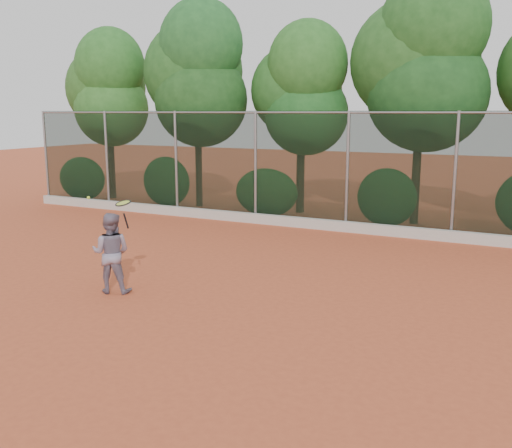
% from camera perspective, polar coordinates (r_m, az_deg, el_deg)
% --- Properties ---
extents(ground, '(80.00, 80.00, 0.00)m').
position_cam_1_polar(ground, '(10.93, -2.35, -7.36)').
color(ground, '#BF502D').
rests_on(ground, ground).
extents(concrete_curb, '(24.00, 0.20, 0.30)m').
position_cam_1_polar(concrete_curb, '(16.99, 8.77, -0.24)').
color(concrete_curb, '#BCB7AE').
rests_on(concrete_curb, ground).
extents(tennis_player, '(0.93, 0.83, 1.57)m').
position_cam_1_polar(tennis_player, '(11.40, -14.29, -2.81)').
color(tennis_player, gray).
rests_on(tennis_player, ground).
extents(chainlink_fence, '(24.09, 0.09, 3.50)m').
position_cam_1_polar(chainlink_fence, '(16.92, 9.13, 5.55)').
color(chainlink_fence, black).
rests_on(chainlink_fence, ground).
extents(foliage_backdrop, '(23.70, 3.63, 7.55)m').
position_cam_1_polar(foliage_backdrop, '(18.91, 9.60, 13.83)').
color(foliage_backdrop, '#3B2216').
rests_on(foliage_backdrop, ground).
extents(tennis_racket, '(0.38, 0.38, 0.55)m').
position_cam_1_polar(tennis_racket, '(10.98, -13.12, 1.84)').
color(tennis_racket, black).
rests_on(tennis_racket, ground).
extents(tennis_ball_in_flight, '(0.06, 0.06, 0.06)m').
position_cam_1_polar(tennis_ball_in_flight, '(11.87, -16.41, 2.55)').
color(tennis_ball_in_flight, '#C8EF36').
rests_on(tennis_ball_in_flight, ground).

